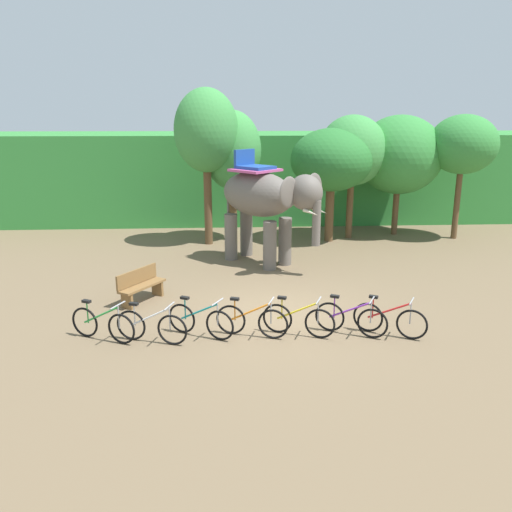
# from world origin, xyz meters

# --- Properties ---
(ground_plane) EXTENTS (80.00, 80.00, 0.00)m
(ground_plane) POSITION_xyz_m (0.00, 0.00, 0.00)
(ground_plane) COLOR brown
(foliage_hedge) EXTENTS (36.00, 6.00, 4.00)m
(foliage_hedge) POSITION_xyz_m (0.00, 13.56, 2.00)
(foliage_hedge) COLOR #338438
(foliage_hedge) RESTS_ON ground
(tree_center) EXTENTS (2.39, 2.39, 5.87)m
(tree_center) POSITION_xyz_m (-1.95, 7.64, 4.28)
(tree_center) COLOR brown
(tree_center) RESTS_ON ground
(tree_right) EXTENTS (2.27, 2.27, 5.07)m
(tree_right) POSITION_xyz_m (-1.00, 8.27, 3.52)
(tree_right) COLOR brown
(tree_right) RESTS_ON ground
(tree_far_left) EXTENTS (3.16, 3.16, 4.41)m
(tree_far_left) POSITION_xyz_m (2.81, 7.84, 3.18)
(tree_far_left) COLOR brown
(tree_far_left) RESTS_ON ground
(tree_far_right) EXTENTS (2.68, 2.68, 4.90)m
(tree_far_right) POSITION_xyz_m (3.74, 8.35, 3.50)
(tree_far_right) COLOR brown
(tree_far_right) RESTS_ON ground
(tree_center_left) EXTENTS (3.49, 3.49, 4.89)m
(tree_center_left) POSITION_xyz_m (5.81, 8.89, 3.30)
(tree_center_left) COLOR brown
(tree_center_left) RESTS_ON ground
(tree_left) EXTENTS (2.65, 2.65, 4.91)m
(tree_left) POSITION_xyz_m (8.01, 7.99, 3.74)
(tree_left) COLOR brown
(tree_left) RESTS_ON ground
(elephant) EXTENTS (3.64, 3.71, 3.78)m
(elephant) POSITION_xyz_m (0.03, 4.74, 2.20)
(elephant) COLOR #665E56
(elephant) RESTS_ON ground
(bike_green) EXTENTS (1.57, 0.82, 0.92)m
(bike_green) POSITION_xyz_m (-4.05, -1.24, 0.39)
(bike_green) COLOR black
(bike_green) RESTS_ON ground
(bike_white) EXTENTS (1.64, 0.69, 0.92)m
(bike_white) POSITION_xyz_m (-2.95, -1.42, 0.39)
(bike_white) COLOR black
(bike_white) RESTS_ON ground
(bike_teal) EXTENTS (1.54, 0.87, 0.92)m
(bike_teal) POSITION_xyz_m (-1.88, -1.15, 0.39)
(bike_teal) COLOR black
(bike_teal) RESTS_ON ground
(bike_orange) EXTENTS (1.64, 0.69, 0.92)m
(bike_orange) POSITION_xyz_m (-0.71, -1.22, 0.39)
(bike_orange) COLOR black
(bike_orange) RESTS_ON ground
(bike_yellow) EXTENTS (1.61, 0.75, 0.92)m
(bike_yellow) POSITION_xyz_m (0.36, -1.23, 0.39)
(bike_yellow) COLOR black
(bike_yellow) RESTS_ON ground
(bike_purple) EXTENTS (1.54, 0.86, 0.92)m
(bike_purple) POSITION_xyz_m (1.57, -1.24, 0.39)
(bike_purple) COLOR black
(bike_purple) RESTS_ON ground
(bike_red) EXTENTS (1.52, 0.89, 0.92)m
(bike_red) POSITION_xyz_m (2.45, -1.33, 0.39)
(bike_red) COLOR black
(bike_red) RESTS_ON ground
(wooden_bench) EXTENTS (1.17, 1.48, 0.89)m
(wooden_bench) POSITION_xyz_m (-3.60, 1.25, 0.48)
(wooden_bench) COLOR brown
(wooden_bench) RESTS_ON ground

